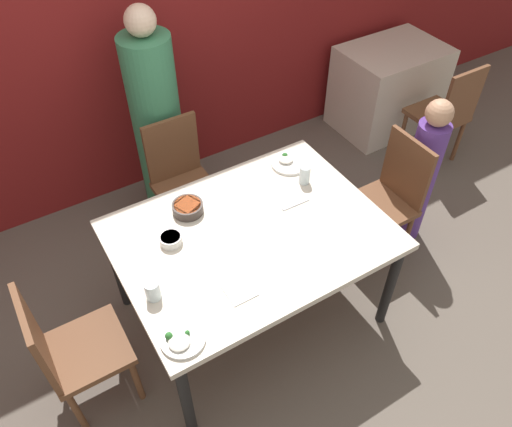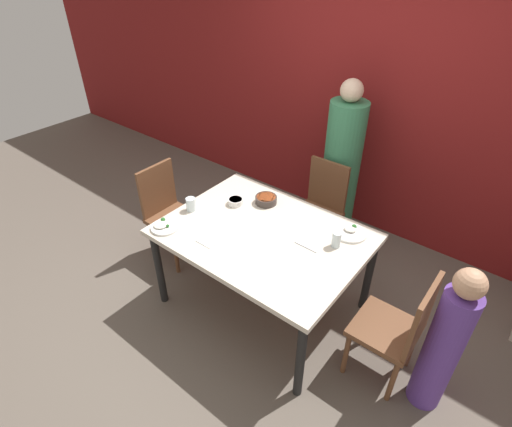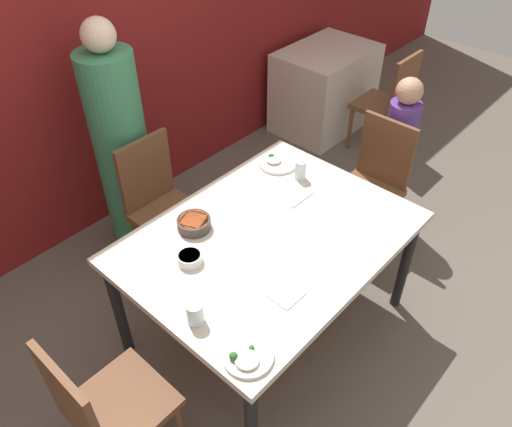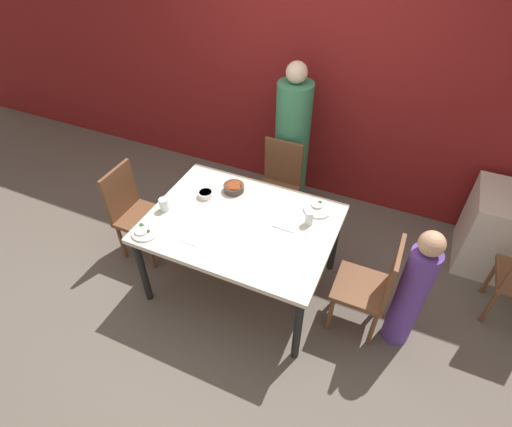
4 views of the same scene
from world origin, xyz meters
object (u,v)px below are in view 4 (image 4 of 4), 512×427
object	(u,v)px
chair_child_spot	(372,285)
plate_rice_adult	(144,231)
person_child	(411,293)
bowl_curry	(234,188)
glass_water_tall	(164,204)
person_adult	(292,146)
chair_adult_spot	(278,184)

from	to	relation	value
chair_child_spot	plate_rice_adult	world-z (taller)	chair_child_spot
person_child	bowl_curry	size ratio (longest dim) A/B	6.47
bowl_curry	glass_water_tall	bearing A→B (deg)	-131.72
person_child	glass_water_tall	world-z (taller)	person_child
person_child	plate_rice_adult	distance (m)	2.02
person_adult	bowl_curry	world-z (taller)	person_adult
plate_rice_adult	glass_water_tall	xyz separation A→B (m)	(-0.01, 0.29, 0.04)
person_child	plate_rice_adult	world-z (taller)	person_child
person_adult	bowl_curry	xyz separation A→B (m)	(-0.20, -0.90, 0.05)
chair_adult_spot	person_adult	xyz separation A→B (m)	(-0.00, 0.34, 0.24)
bowl_curry	glass_water_tall	world-z (taller)	glass_water_tall
glass_water_tall	person_adult	bearing A→B (deg)	66.12
chair_adult_spot	person_child	bearing A→B (deg)	-32.55
chair_adult_spot	person_adult	bearing A→B (deg)	90.00
glass_water_tall	plate_rice_adult	bearing A→B (deg)	-87.75
person_adult	glass_water_tall	distance (m)	1.48
glass_water_tall	chair_adult_spot	bearing A→B (deg)	59.41
chair_adult_spot	plate_rice_adult	world-z (taller)	chair_adult_spot
chair_adult_spot	person_child	world-z (taller)	person_child
person_adult	glass_water_tall	world-z (taller)	person_adult
plate_rice_adult	bowl_curry	bearing A→B (deg)	62.26
chair_child_spot	bowl_curry	size ratio (longest dim) A/B	5.17
chair_adult_spot	bowl_curry	world-z (taller)	chair_adult_spot
person_adult	plate_rice_adult	world-z (taller)	person_adult
person_adult	person_child	bearing A→B (deg)	-41.51
chair_adult_spot	chair_child_spot	bearing A→B (deg)	-38.54
plate_rice_adult	chair_child_spot	bearing A→B (deg)	14.20
chair_child_spot	plate_rice_adult	bearing A→B (deg)	-75.80
person_adult	person_child	distance (m)	1.84
bowl_curry	plate_rice_adult	distance (m)	0.84
person_child	plate_rice_adult	size ratio (longest dim) A/B	5.40
chair_child_spot	glass_water_tall	bearing A→B (deg)	-85.44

